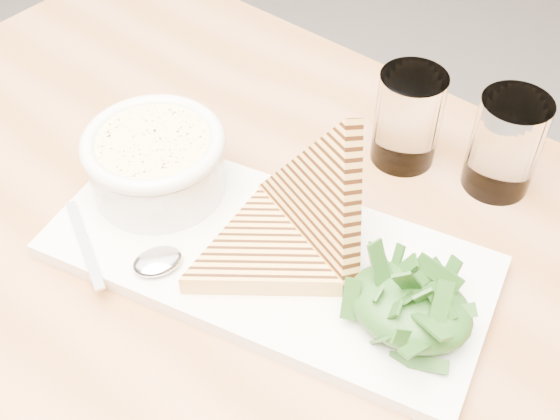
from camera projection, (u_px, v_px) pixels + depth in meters
The scene contains 14 objects.
table_top at pixel (266, 347), 0.59m from camera, with size 1.12×0.75×0.04m, color #A87049.
table_leg_bl at pixel (127, 189), 1.23m from camera, with size 0.06×0.06×0.68m, color #A87049.
platter at pixel (268, 257), 0.62m from camera, with size 0.39×0.17×0.02m, color white.
soup_bowl at pixel (157, 168), 0.65m from camera, with size 0.12×0.12×0.05m, color white.
soup at pixel (153, 144), 0.63m from camera, with size 0.10×0.10×0.01m, color #F3DE91.
bowl_rim at pixel (153, 142), 0.63m from camera, with size 0.13×0.13×0.01m, color white.
sandwich_flat at pixel (263, 252), 0.60m from camera, with size 0.15×0.15×0.02m, color #D9A450, non-canonical shape.
sandwich_lean at pixel (321, 196), 0.59m from camera, with size 0.15×0.15×0.08m, color #D9A450, non-canonical shape.
salad_base at pixel (410, 307), 0.55m from camera, with size 0.10×0.08×0.04m, color #133A0E.
arugula_pile at pixel (411, 301), 0.54m from camera, with size 0.11×0.10×0.05m, color #305E23, non-canonical shape.
spoon_bowl at pixel (158, 261), 0.60m from camera, with size 0.03×0.04×0.01m, color silver.
spoon_handle at pixel (84, 244), 0.61m from camera, with size 0.11×0.01×0.00m, color silver.
glass_near at pixel (408, 118), 0.68m from camera, with size 0.06×0.06×0.10m, color white.
glass_far at pixel (505, 144), 0.66m from camera, with size 0.07×0.07×0.10m, color white.
Camera 1 is at (0.20, -0.11, 1.21)m, focal length 45.00 mm.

